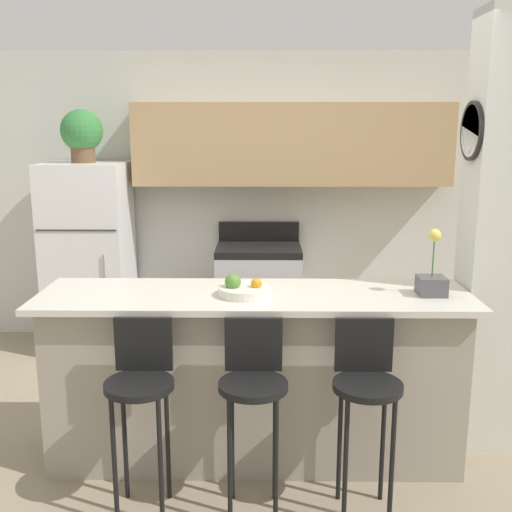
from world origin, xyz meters
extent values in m
plane|color=gray|center=(0.00, 0.00, 0.00)|extent=(14.00, 14.00, 0.00)
cube|color=silver|center=(0.00, 2.17, 1.27)|extent=(5.60, 0.06, 2.55)
cube|color=tan|center=(0.30, 1.98, 1.76)|extent=(2.71, 0.32, 0.69)
cube|color=white|center=(0.01, 2.00, 1.54)|extent=(0.67, 0.28, 0.12)
cube|color=silver|center=(1.40, 0.19, 1.27)|extent=(0.36, 0.32, 2.55)
cylinder|color=black|center=(1.21, 0.19, 1.89)|extent=(0.02, 0.33, 0.33)
cylinder|color=white|center=(1.20, 0.19, 1.89)|extent=(0.01, 0.29, 0.29)
cube|color=gray|center=(0.00, 0.00, 0.48)|extent=(2.31, 0.54, 0.97)
cube|color=beige|center=(0.00, 0.00, 0.98)|extent=(2.43, 0.66, 0.03)
cube|color=white|center=(-1.45, 1.80, 0.55)|extent=(0.68, 0.63, 1.10)
cube|color=white|center=(-1.45, 1.80, 1.36)|extent=(0.68, 0.63, 0.52)
cube|color=#333333|center=(-1.45, 1.48, 1.10)|extent=(0.65, 0.01, 0.01)
cylinder|color=#B2B2B7|center=(-1.23, 1.47, 0.60)|extent=(0.02, 0.02, 0.60)
cube|color=silver|center=(0.01, 1.81, 0.43)|extent=(0.72, 0.62, 0.85)
cube|color=black|center=(0.01, 1.81, 0.88)|extent=(0.72, 0.62, 0.06)
cube|color=black|center=(0.01, 2.10, 0.99)|extent=(0.72, 0.04, 0.16)
cube|color=black|center=(0.01, 1.50, 0.47)|extent=(0.43, 0.01, 0.27)
cylinder|color=black|center=(-0.55, -0.53, 0.69)|extent=(0.34, 0.34, 0.03)
cube|color=black|center=(-0.55, -0.39, 0.84)|extent=(0.29, 0.02, 0.28)
cylinder|color=black|center=(-0.67, -0.64, 0.33)|extent=(0.02, 0.02, 0.67)
cylinder|color=black|center=(-0.44, -0.64, 0.33)|extent=(0.02, 0.02, 0.67)
cylinder|color=black|center=(-0.67, -0.42, 0.33)|extent=(0.02, 0.02, 0.67)
cylinder|color=black|center=(-0.44, -0.42, 0.33)|extent=(0.02, 0.02, 0.67)
cylinder|color=black|center=(0.00, -0.53, 0.69)|extent=(0.34, 0.34, 0.03)
cube|color=black|center=(0.00, -0.39, 0.84)|extent=(0.29, 0.02, 0.28)
cylinder|color=black|center=(-0.11, -0.64, 0.33)|extent=(0.02, 0.02, 0.67)
cylinder|color=black|center=(0.11, -0.64, 0.33)|extent=(0.02, 0.02, 0.67)
cylinder|color=black|center=(-0.11, -0.42, 0.33)|extent=(0.02, 0.02, 0.67)
cylinder|color=black|center=(0.11, -0.42, 0.33)|extent=(0.02, 0.02, 0.67)
cylinder|color=black|center=(0.55, -0.53, 0.69)|extent=(0.34, 0.34, 0.03)
cube|color=black|center=(0.55, -0.39, 0.84)|extent=(0.29, 0.02, 0.28)
cylinder|color=black|center=(0.44, -0.64, 0.33)|extent=(0.02, 0.02, 0.67)
cylinder|color=black|center=(0.67, -0.64, 0.33)|extent=(0.02, 0.02, 0.67)
cylinder|color=black|center=(0.44, -0.42, 0.33)|extent=(0.02, 0.02, 0.67)
cylinder|color=black|center=(0.67, -0.42, 0.33)|extent=(0.02, 0.02, 0.67)
cylinder|color=brown|center=(-1.45, 1.80, 1.68)|extent=(0.20, 0.20, 0.13)
sphere|color=#387F3D|center=(-1.45, 1.80, 1.88)|extent=(0.35, 0.35, 0.35)
cube|color=#4C4C51|center=(0.98, -0.02, 1.05)|extent=(0.15, 0.15, 0.10)
cylinder|color=#386633|center=(0.98, -0.02, 1.21)|extent=(0.01, 0.01, 0.21)
sphere|color=#DBCC4C|center=(0.98, -0.02, 1.34)|extent=(0.07, 0.07, 0.07)
cylinder|color=silver|center=(-0.05, -0.05, 1.03)|extent=(0.29, 0.29, 0.05)
sphere|color=orange|center=(0.01, -0.05, 1.07)|extent=(0.06, 0.06, 0.06)
sphere|color=#4C7F2D|center=(-0.12, -0.05, 1.08)|extent=(0.09, 0.09, 0.09)
cylinder|color=#59595B|center=(-0.89, 1.58, 0.19)|extent=(0.28, 0.28, 0.38)
camera|label=1|loc=(0.04, -3.23, 1.92)|focal=42.00mm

